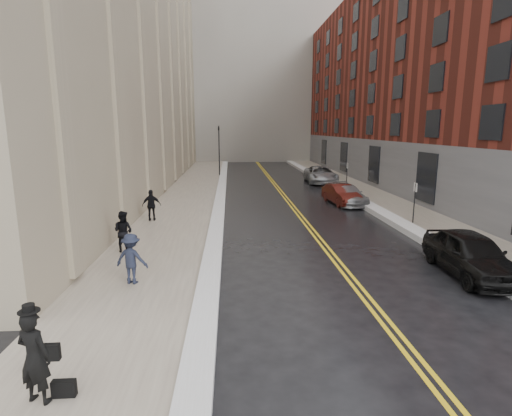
{
  "coord_description": "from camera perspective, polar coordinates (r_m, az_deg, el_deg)",
  "views": [
    {
      "loc": [
        -1.48,
        -11.48,
        4.94
      ],
      "look_at": [
        -0.4,
        5.17,
        1.6
      ],
      "focal_mm": 28.0,
      "sensor_mm": 36.0,
      "label": 1
    }
  ],
  "objects": [
    {
      "name": "ground",
      "position": [
        12.59,
        3.42,
        -11.82
      ],
      "size": [
        160.0,
        160.0,
        0.0
      ],
      "primitive_type": "plane",
      "color": "black",
      "rests_on": "ground"
    },
    {
      "name": "lane_stripe_b",
      "position": [
        28.22,
        4.72,
        1.21
      ],
      "size": [
        0.12,
        64.0,
        0.01
      ],
      "primitive_type": "cube",
      "color": "gold",
      "rests_on": "ground"
    },
    {
      "name": "pedestrian_b",
      "position": [
        13.12,
        -17.36,
        -6.92
      ],
      "size": [
        1.15,
        0.83,
        1.6
      ],
      "primitive_type": "imported",
      "rotation": [
        0.0,
        0.0,
        2.89
      ],
      "color": "#1C2032",
      "rests_on": "sidewalk_left"
    },
    {
      "name": "snow_ridge_right",
      "position": [
        29.2,
        13.55,
        1.56
      ],
      "size": [
        0.85,
        60.8,
        0.3
      ],
      "primitive_type": "cube",
      "color": "white",
      "rests_on": "ground"
    },
    {
      "name": "tower_far_right",
      "position": [
        80.83,
        8.1,
        23.4
      ],
      "size": [
        22.0,
        18.0,
        44.0
      ],
      "primitive_type": "cube",
      "color": "slate",
      "rests_on": "ground"
    },
    {
      "name": "pedestrian_a",
      "position": [
        16.52,
        -18.43,
        -3.19
      ],
      "size": [
        0.97,
        0.88,
        1.64
      ],
      "primitive_type": "imported",
      "rotation": [
        0.0,
        0.0,
        2.75
      ],
      "color": "black",
      "rests_on": "sidewalk_left"
    },
    {
      "name": "sidewalk_left",
      "position": [
        28.07,
        -9.82,
        1.17
      ],
      "size": [
        4.0,
        64.0,
        0.15
      ],
      "primitive_type": "cube",
      "color": "gray",
      "rests_on": "ground"
    },
    {
      "name": "parking_sign_far",
      "position": [
        33.05,
        12.86,
        4.81
      ],
      "size": [
        0.06,
        0.35,
        2.23
      ],
      "color": "black",
      "rests_on": "ground"
    },
    {
      "name": "car_maroon",
      "position": [
        27.01,
        12.06,
        1.94
      ],
      "size": [
        1.85,
        4.1,
        1.3
      ],
      "primitive_type": "imported",
      "rotation": [
        0.0,
        0.0,
        0.12
      ],
      "color": "#42100B",
      "rests_on": "ground"
    },
    {
      "name": "parking_sign_near",
      "position": [
        21.92,
        21.7,
        1.1
      ],
      "size": [
        0.06,
        0.35,
        2.23
      ],
      "color": "black",
      "rests_on": "ground"
    },
    {
      "name": "car_silver_far",
      "position": [
        37.17,
        9.23,
        4.73
      ],
      "size": [
        2.83,
        5.65,
        1.54
      ],
      "primitive_type": "imported",
      "rotation": [
        0.0,
        0.0,
        -0.05
      ],
      "color": "#A2A5AA",
      "rests_on": "ground"
    },
    {
      "name": "car_silver_near",
      "position": [
        27.08,
        12.84,
        1.89
      ],
      "size": [
        2.09,
        4.51,
        1.28
      ],
      "primitive_type": "imported",
      "rotation": [
        0.0,
        0.0,
        0.07
      ],
      "color": "#979A9E",
      "rests_on": "ground"
    },
    {
      "name": "lane_stripe_a",
      "position": [
        28.19,
        4.23,
        1.2
      ],
      "size": [
        0.12,
        64.0,
        0.01
      ],
      "primitive_type": "cube",
      "color": "gold",
      "rests_on": "ground"
    },
    {
      "name": "car_black",
      "position": [
        15.46,
        28.31,
        -5.8
      ],
      "size": [
        2.02,
        4.51,
        1.51
      ],
      "primitive_type": "imported",
      "rotation": [
        0.0,
        0.0,
        -0.06
      ],
      "color": "black",
      "rests_on": "ground"
    },
    {
      "name": "sidewalk_right",
      "position": [
        29.81,
        16.95,
        1.43
      ],
      "size": [
        3.0,
        64.0,
        0.15
      ],
      "primitive_type": "cube",
      "color": "gray",
      "rests_on": "ground"
    },
    {
      "name": "traffic_signal",
      "position": [
        41.54,
        -5.3,
        8.71
      ],
      "size": [
        0.18,
        0.15,
        5.2
      ],
      "color": "black",
      "rests_on": "ground"
    },
    {
      "name": "snow_ridge_left",
      "position": [
        27.91,
        -5.12,
        1.35
      ],
      "size": [
        0.7,
        60.8,
        0.26
      ],
      "primitive_type": "cube",
      "color": "white",
      "rests_on": "ground"
    },
    {
      "name": "building_right",
      "position": [
        39.57,
        26.09,
        16.11
      ],
      "size": [
        14.0,
        50.0,
        18.0
      ],
      "primitive_type": "cube",
      "color": "maroon",
      "rests_on": "ground"
    },
    {
      "name": "pedestrian_main",
      "position": [
        8.39,
        -29.09,
        -18.14
      ],
      "size": [
        0.72,
        0.58,
        1.72
      ],
      "primitive_type": "imported",
      "rotation": [
        0.0,
        0.0,
        2.84
      ],
      "color": "black",
      "rests_on": "sidewalk_left"
    },
    {
      "name": "pedestrian_c",
      "position": [
        21.67,
        -14.69,
        0.39
      ],
      "size": [
        1.0,
        0.5,
        1.64
      ],
      "primitive_type": "imported",
      "rotation": [
        0.0,
        0.0,
        3.25
      ],
      "color": "black",
      "rests_on": "sidewalk_left"
    }
  ]
}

